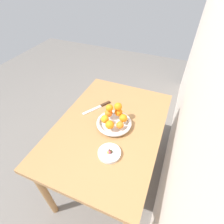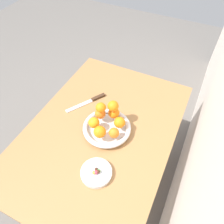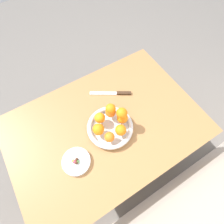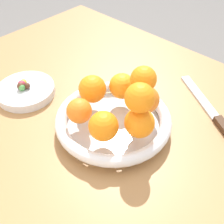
# 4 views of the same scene
# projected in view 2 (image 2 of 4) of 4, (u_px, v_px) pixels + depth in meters

# --- Properties ---
(ground_plane) EXTENTS (6.00, 6.00, 0.00)m
(ground_plane) POSITION_uv_depth(u_px,v_px,m) (104.00, 185.00, 1.74)
(ground_plane) COLOR slate
(dining_table) EXTENTS (1.10, 0.76, 0.74)m
(dining_table) POSITION_uv_depth(u_px,v_px,m) (101.00, 139.00, 1.25)
(dining_table) COLOR #9E7042
(dining_table) RESTS_ON ground_plane
(fruit_bowl) EXTENTS (0.26, 0.26, 0.04)m
(fruit_bowl) POSITION_uv_depth(u_px,v_px,m) (107.00, 128.00, 1.16)
(fruit_bowl) COLOR silver
(fruit_bowl) RESTS_ON dining_table
(candy_dish) EXTENTS (0.15, 0.15, 0.02)m
(candy_dish) POSITION_uv_depth(u_px,v_px,m) (96.00, 173.00, 1.01)
(candy_dish) COLOR silver
(candy_dish) RESTS_ON dining_table
(orange_0) EXTENTS (0.06, 0.06, 0.06)m
(orange_0) POSITION_uv_depth(u_px,v_px,m) (100.00, 132.00, 1.09)
(orange_0) COLOR orange
(orange_0) RESTS_ON fruit_bowl
(orange_1) EXTENTS (0.05, 0.05, 0.05)m
(orange_1) POSITION_uv_depth(u_px,v_px,m) (114.00, 133.00, 1.09)
(orange_1) COLOR orange
(orange_1) RESTS_ON fruit_bowl
(orange_2) EXTENTS (0.06, 0.06, 0.06)m
(orange_2) POSITION_uv_depth(u_px,v_px,m) (120.00, 122.00, 1.13)
(orange_2) COLOR orange
(orange_2) RESTS_ON fruit_bowl
(orange_3) EXTENTS (0.06, 0.06, 0.06)m
(orange_3) POSITION_uv_depth(u_px,v_px,m) (114.00, 113.00, 1.17)
(orange_3) COLOR orange
(orange_3) RESTS_ON fruit_bowl
(orange_4) EXTENTS (0.06, 0.06, 0.06)m
(orange_4) POSITION_uv_depth(u_px,v_px,m) (100.00, 113.00, 1.17)
(orange_4) COLOR orange
(orange_4) RESTS_ON fruit_bowl
(orange_5) EXTENTS (0.06, 0.06, 0.06)m
(orange_5) POSITION_uv_depth(u_px,v_px,m) (94.00, 123.00, 1.13)
(orange_5) COLOR orange
(orange_5) RESTS_ON fruit_bowl
(orange_6) EXTENTS (0.06, 0.06, 0.06)m
(orange_6) POSITION_uv_depth(u_px,v_px,m) (113.00, 106.00, 1.12)
(orange_6) COLOR orange
(orange_6) RESTS_ON orange_3
(orange_7) EXTENTS (0.05, 0.05, 0.05)m
(orange_7) POSITION_uv_depth(u_px,v_px,m) (101.00, 108.00, 1.12)
(orange_7) COLOR orange
(orange_7) RESTS_ON orange_4
(candy_ball_0) EXTENTS (0.02, 0.02, 0.02)m
(candy_ball_0) POSITION_uv_depth(u_px,v_px,m) (96.00, 169.00, 1.00)
(candy_ball_0) COLOR #472819
(candy_ball_0) RESTS_ON candy_dish
(candy_ball_1) EXTENTS (0.02, 0.02, 0.02)m
(candy_ball_1) POSITION_uv_depth(u_px,v_px,m) (98.00, 172.00, 0.99)
(candy_ball_1) COLOR #472819
(candy_ball_1) RESTS_ON candy_dish
(candy_ball_2) EXTENTS (0.02, 0.02, 0.02)m
(candy_ball_2) POSITION_uv_depth(u_px,v_px,m) (96.00, 172.00, 0.99)
(candy_ball_2) COLOR #C6384C
(candy_ball_2) RESTS_ON candy_dish
(candy_ball_3) EXTENTS (0.02, 0.02, 0.02)m
(candy_ball_3) POSITION_uv_depth(u_px,v_px,m) (99.00, 171.00, 1.00)
(candy_ball_3) COLOR #4C9947
(candy_ball_3) RESTS_ON candy_dish
(candy_ball_4) EXTENTS (0.02, 0.02, 0.02)m
(candy_ball_4) POSITION_uv_depth(u_px,v_px,m) (94.00, 172.00, 0.99)
(candy_ball_4) COLOR gold
(candy_ball_4) RESTS_ON candy_dish
(knife) EXTENTS (0.23, 0.16, 0.01)m
(knife) POSITION_uv_depth(u_px,v_px,m) (89.00, 101.00, 1.32)
(knife) COLOR #3F2819
(knife) RESTS_ON dining_table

